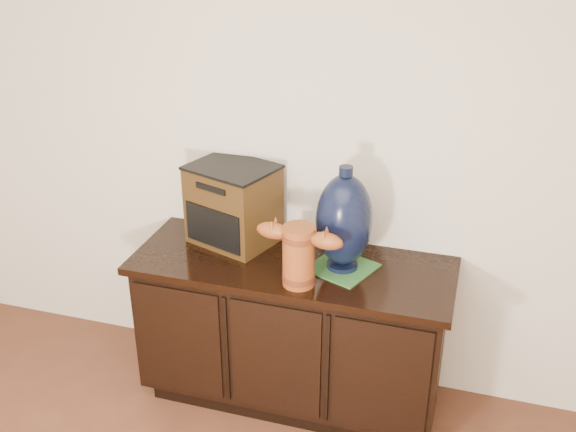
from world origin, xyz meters
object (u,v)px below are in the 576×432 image
(lamp_base, at_px, (344,221))
(tv_radio, at_px, (233,204))
(spray_can, at_px, (296,240))
(terracotta_vessel, at_px, (299,252))
(sideboard, at_px, (292,330))

(lamp_base, bearing_deg, tv_radio, 168.53)
(lamp_base, height_order, spray_can, lamp_base)
(terracotta_vessel, relative_size, lamp_base, 0.81)
(tv_radio, bearing_deg, terracotta_vessel, -17.33)
(tv_radio, bearing_deg, sideboard, -2.74)
(lamp_base, distance_m, spray_can, 0.28)
(terracotta_vessel, distance_m, lamp_base, 0.25)
(lamp_base, bearing_deg, terracotta_vessel, -128.99)
(sideboard, distance_m, tv_radio, 0.66)
(spray_can, bearing_deg, sideboard, -89.31)
(lamp_base, relative_size, spray_can, 3.05)
(terracotta_vessel, bearing_deg, lamp_base, 57.35)
(spray_can, bearing_deg, tv_radio, 169.95)
(sideboard, bearing_deg, tv_radio, 158.36)
(tv_radio, xyz_separation_m, lamp_base, (0.55, -0.11, 0.04))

